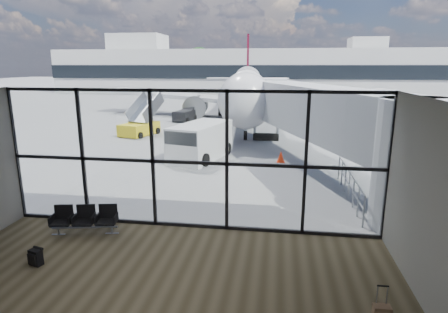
% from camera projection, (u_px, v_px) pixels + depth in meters
% --- Properties ---
extents(ground, '(220.00, 220.00, 0.00)m').
position_uv_depth(ground, '(259.00, 104.00, 50.77)').
color(ground, slate).
rests_on(ground, ground).
extents(lounge_shell, '(12.02, 8.01, 4.51)m').
position_uv_depth(lounge_shell, '(129.00, 203.00, 7.09)').
color(lounge_shell, brown).
rests_on(lounge_shell, ground).
extents(glass_curtain_wall, '(12.10, 0.12, 4.50)m').
position_uv_depth(glass_curtain_wall, '(189.00, 161.00, 11.80)').
color(glass_curtain_wall, white).
rests_on(glass_curtain_wall, ground).
extents(jet_bridge, '(8.00, 16.50, 4.33)m').
position_uv_depth(jet_bridge, '(324.00, 118.00, 17.78)').
color(jet_bridge, '#9EA0A3').
rests_on(jet_bridge, ground).
extents(apron_railing, '(0.06, 5.46, 1.11)m').
position_uv_depth(apron_railing, '(349.00, 182.00, 14.74)').
color(apron_railing, gray).
rests_on(apron_railing, ground).
extents(far_terminal, '(80.00, 12.20, 11.00)m').
position_uv_depth(far_terminal, '(263.00, 70.00, 70.97)').
color(far_terminal, '#A4A49F').
rests_on(far_terminal, ground).
extents(tree_0, '(4.95, 4.95, 7.12)m').
position_uv_depth(tree_0, '(73.00, 68.00, 86.79)').
color(tree_0, '#382619').
rests_on(tree_0, ground).
extents(tree_1, '(5.61, 5.61, 8.07)m').
position_uv_depth(tree_1, '(97.00, 65.00, 85.79)').
color(tree_1, '#382619').
rests_on(tree_1, ground).
extents(tree_2, '(6.27, 6.27, 9.03)m').
position_uv_depth(tree_2, '(122.00, 62.00, 84.80)').
color(tree_2, '#382619').
rests_on(tree_2, ground).
extents(tree_3, '(4.95, 4.95, 7.12)m').
position_uv_depth(tree_3, '(147.00, 68.00, 84.24)').
color(tree_3, '#382619').
rests_on(tree_3, ground).
extents(tree_4, '(5.61, 5.61, 8.07)m').
position_uv_depth(tree_4, '(173.00, 65.00, 83.25)').
color(tree_4, '#382619').
rests_on(tree_4, ground).
extents(tree_5, '(6.27, 6.27, 9.03)m').
position_uv_depth(tree_5, '(199.00, 62.00, 82.25)').
color(tree_5, '#382619').
rests_on(tree_5, ground).
extents(seating_row, '(2.03, 0.93, 0.90)m').
position_uv_depth(seating_row, '(85.00, 218.00, 11.79)').
color(seating_row, gray).
rests_on(seating_row, ground).
extents(backpack, '(0.37, 0.36, 0.49)m').
position_uv_depth(backpack, '(36.00, 257.00, 9.91)').
color(backpack, black).
rests_on(backpack, ground).
extents(airliner, '(31.55, 36.62, 9.43)m').
position_uv_depth(airliner, '(247.00, 88.00, 39.60)').
color(airliner, silver).
rests_on(airliner, ground).
extents(service_van, '(3.13, 4.95, 1.99)m').
position_uv_depth(service_van, '(200.00, 141.00, 21.08)').
color(service_van, silver).
rests_on(service_van, ground).
extents(belt_loader, '(1.98, 3.92, 1.72)m').
position_uv_depth(belt_loader, '(186.00, 115.00, 35.69)').
color(belt_loader, black).
rests_on(belt_loader, ground).
extents(mobile_stairs, '(2.66, 3.98, 2.57)m').
position_uv_depth(mobile_stairs, '(140.00, 127.00, 28.40)').
color(mobile_stairs, gold).
rests_on(mobile_stairs, ground).
extents(traffic_cone_a, '(0.36, 0.36, 0.52)m').
position_uv_depth(traffic_cone_a, '(226.00, 142.00, 24.71)').
color(traffic_cone_a, '#ED4C0C').
rests_on(traffic_cone_a, ground).
extents(traffic_cone_b, '(0.44, 0.44, 0.63)m').
position_uv_depth(traffic_cone_b, '(281.00, 157.00, 20.50)').
color(traffic_cone_b, '#F7330D').
rests_on(traffic_cone_b, ground).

